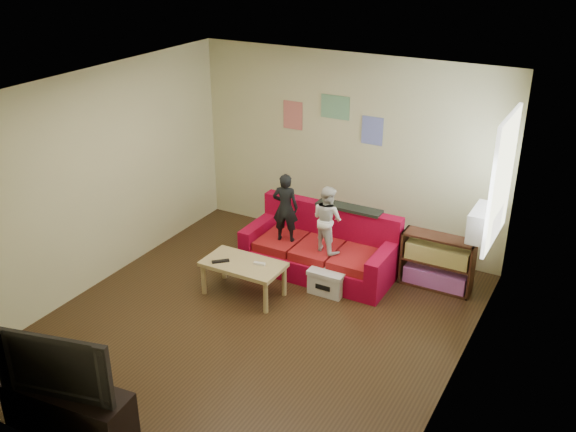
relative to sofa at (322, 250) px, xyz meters
The scene contains 17 objects.
room_shell 1.85m from the sofa, 94.13° to the right, with size 4.52×5.02×2.72m.
sofa is the anchor object (origin of this frame).
child_a 0.76m from the sofa, 159.72° to the right, with size 0.34×0.22×0.92m, color black.
child_b 0.60m from the sofa, 48.47° to the right, with size 0.42×0.33×0.87m, color silver.
coffee_table 1.17m from the sofa, 118.95° to the right, with size 0.99×0.55×0.45m.
remote 1.41m from the sofa, 125.53° to the right, with size 0.21×0.05×0.02m, color black.
game_controller 1.05m from the sofa, 110.59° to the right, with size 0.14×0.04×0.03m, color silver.
bookshelf 1.49m from the sofa, 11.45° to the left, with size 0.90×0.27×0.72m.
window 2.51m from the sofa, ahead, with size 0.04×1.08×1.48m, color white.
ac_unit 2.15m from the sofa, ahead, with size 0.28×0.55×0.35m, color #B7B2A3.
artwork_left 2.00m from the sofa, 134.75° to the left, with size 0.30×0.01×0.40m, color #D87266.
artwork_center 1.95m from the sofa, 107.73° to the left, with size 0.42×0.01×0.32m, color #72B27F.
artwork_right 1.73m from the sofa, 76.04° to the left, with size 0.30×0.01×0.38m, color #727FCC.
file_box 0.57m from the sofa, 54.57° to the right, with size 0.46×0.35×0.32m.
tv_stand 3.82m from the sofa, 100.30° to the right, with size 1.21×0.40×0.45m, color black.
television 3.85m from the sofa, 100.30° to the right, with size 1.10×0.15×0.63m, color black.
tissue 0.93m from the sofa, 28.24° to the right, with size 0.10×0.10×0.10m, color white.
Camera 1 is at (3.33, -5.25, 4.20)m, focal length 40.00 mm.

